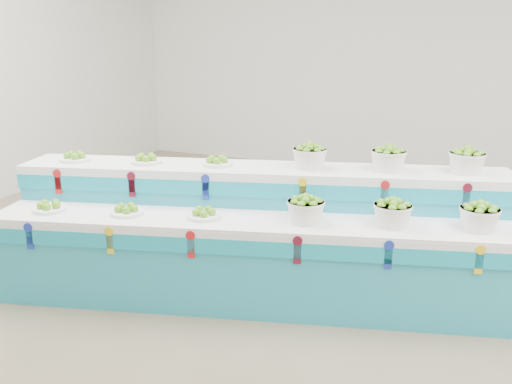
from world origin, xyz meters
TOP-DOWN VIEW (x-y plane):
  - ground at (0.00, 0.00)m, footprint 10.00×10.00m
  - back_wall at (0.00, 5.00)m, footprint 10.00×0.00m
  - display_stand at (-0.70, 0.27)m, footprint 4.25×2.23m
  - plate_lower_left at (-2.20, -0.46)m, footprint 0.33×0.33m
  - plate_lower_mid at (-1.58, -0.27)m, footprint 0.33×0.33m
  - plate_lower_right at (-0.98, -0.08)m, footprint 0.33×0.33m
  - basket_lower_left at (-0.23, 0.15)m, footprint 0.35×0.35m
  - basket_lower_mid at (0.37, 0.34)m, footprint 0.35×0.35m
  - basket_lower_right at (0.96, 0.52)m, footprint 0.35×0.35m
  - plate_upper_left at (-2.35, 0.03)m, footprint 0.33×0.33m
  - plate_upper_mid at (-1.73, 0.22)m, footprint 0.33×0.33m
  - plate_upper_right at (-1.13, 0.41)m, footprint 0.33×0.33m
  - basket_upper_left at (-0.39, 0.64)m, footprint 0.35×0.35m
  - basket_upper_mid at (0.22, 0.82)m, footprint 0.35×0.35m
  - basket_upper_right at (0.81, 1.00)m, footprint 0.35×0.35m

SIDE VIEW (x-z plane):
  - ground at x=0.00m, z-range 0.00..0.00m
  - display_stand at x=-0.70m, z-range 0.00..1.02m
  - plate_lower_left at x=-2.20m, z-range 0.72..0.81m
  - plate_lower_mid at x=-1.58m, z-range 0.72..0.81m
  - plate_lower_right at x=-0.98m, z-range 0.72..0.81m
  - basket_lower_left at x=-0.23m, z-range 0.72..0.93m
  - basket_lower_mid at x=0.37m, z-range 0.72..0.93m
  - basket_lower_right at x=0.96m, z-range 0.72..0.93m
  - plate_upper_left at x=-2.35m, z-range 1.02..1.11m
  - plate_upper_mid at x=-1.73m, z-range 1.02..1.11m
  - plate_upper_right at x=-1.13m, z-range 1.02..1.11m
  - basket_upper_left at x=-0.39m, z-range 1.02..1.23m
  - basket_upper_mid at x=0.22m, z-range 1.02..1.23m
  - basket_upper_right at x=0.81m, z-range 1.02..1.23m
  - back_wall at x=0.00m, z-range -3.00..7.00m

